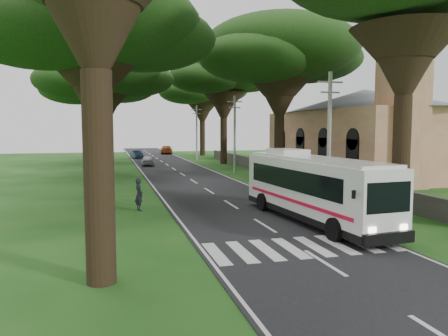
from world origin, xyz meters
The scene contains 19 objects.
ground centered at (0.00, 0.00, 0.00)m, with size 140.00×140.00×0.00m, color #194714.
road centered at (0.00, 25.00, 0.01)m, with size 8.00×120.00×0.04m, color black.
crosswalk centered at (0.00, -2.00, 0.00)m, with size 8.00×3.00×0.01m, color silver.
property_wall centered at (9.00, 24.00, 0.60)m, with size 0.35×50.00×1.20m, color #383533.
church centered at (17.86, 21.55, 4.91)m, with size 14.00×24.00×11.60m.
pole_near centered at (5.50, 6.00, 4.18)m, with size 1.60×0.24×8.00m.
pole_mid centered at (5.50, 26.00, 4.18)m, with size 1.60×0.24×8.00m.
pole_far centered at (5.50, 46.00, 4.18)m, with size 1.60×0.24×8.00m.
tree_l_mida centered at (-8.00, 12.00, 11.18)m, with size 13.75×13.75×14.23m.
tree_l_midb centered at (-7.50, 30.00, 10.37)m, with size 12.41×12.41×13.17m.
tree_l_far centered at (-8.50, 48.00, 11.01)m, with size 14.03×14.03×14.11m.
tree_r_mida centered at (8.00, 20.00, 11.66)m, with size 14.23×14.23×14.81m.
tree_r_midb centered at (7.50, 38.00, 11.99)m, with size 13.62×13.62×15.04m.
tree_r_far centered at (8.50, 56.00, 11.65)m, with size 13.89×13.89×14.74m.
coach_bus centered at (2.65, 2.33, 1.76)m, with size 3.25×11.24×3.27m.
distant_car_a centered at (-2.51, 37.27, 0.67)m, with size 1.50×3.74×1.27m, color #999A9E.
distant_car_b centered at (-3.00, 51.19, 0.63)m, with size 1.28×3.66×1.21m, color navy.
distant_car_c centered at (2.99, 61.40, 0.77)m, with size 2.07×5.09×1.48m, color #8E3614.
pedestrian centered at (-5.57, 7.53, 0.93)m, with size 0.68×0.44×1.85m, color black.
Camera 1 is at (-7.22, -17.48, 4.72)m, focal length 35.00 mm.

